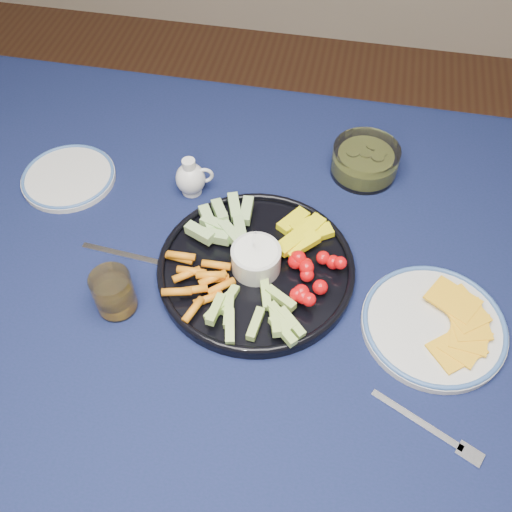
% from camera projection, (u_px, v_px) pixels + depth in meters
% --- Properties ---
extents(dining_table, '(1.67, 1.07, 0.75)m').
position_uv_depth(dining_table, '(256.00, 309.00, 1.04)').
color(dining_table, '#4C3319').
rests_on(dining_table, ground).
extents(crudite_platter, '(0.34, 0.34, 0.11)m').
position_uv_depth(crudite_platter, '(255.00, 265.00, 0.97)').
color(crudite_platter, black).
rests_on(crudite_platter, dining_table).
extents(creamer_pitcher, '(0.07, 0.06, 0.08)m').
position_uv_depth(creamer_pitcher, '(191.00, 178.00, 1.07)').
color(creamer_pitcher, white).
rests_on(creamer_pitcher, dining_table).
extents(pickle_bowl, '(0.13, 0.13, 0.06)m').
position_uv_depth(pickle_bowl, '(365.00, 162.00, 1.11)').
color(pickle_bowl, silver).
rests_on(pickle_bowl, dining_table).
extents(cheese_plate, '(0.23, 0.23, 0.03)m').
position_uv_depth(cheese_plate, '(434.00, 324.00, 0.90)').
color(cheese_plate, silver).
rests_on(cheese_plate, dining_table).
extents(juice_tumbler, '(0.07, 0.07, 0.08)m').
position_uv_depth(juice_tumbler, '(114.00, 294.00, 0.91)').
color(juice_tumbler, silver).
rests_on(juice_tumbler, dining_table).
extents(fork_left, '(0.19, 0.03, 0.00)m').
position_uv_depth(fork_left, '(140.00, 259.00, 1.00)').
color(fork_left, white).
rests_on(fork_left, dining_table).
extents(fork_right, '(0.16, 0.09, 0.00)m').
position_uv_depth(fork_right, '(435.00, 432.00, 0.81)').
color(fork_right, white).
rests_on(fork_right, dining_table).
extents(side_plate_extra, '(0.18, 0.18, 0.01)m').
position_uv_depth(side_plate_extra, '(68.00, 177.00, 1.11)').
color(side_plate_extra, silver).
rests_on(side_plate_extra, dining_table).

